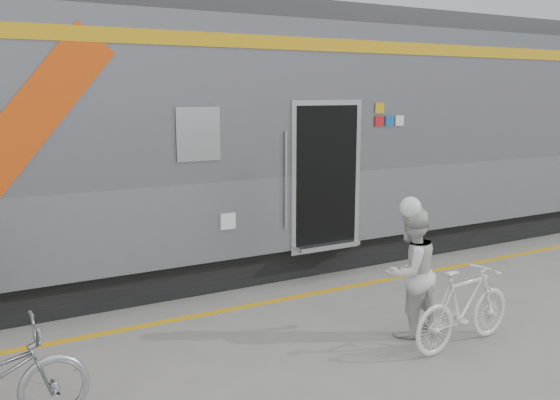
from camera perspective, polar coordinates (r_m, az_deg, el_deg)
ground at (r=6.13m, az=4.00°, el=-16.70°), size 90.00×90.00×0.00m
train at (r=9.17m, az=-12.39°, el=5.51°), size 24.00×3.17×4.10m
safety_strip at (r=7.86m, az=-4.67°, el=-10.42°), size 24.00×0.12×0.01m
woman at (r=7.01m, az=12.44°, el=-6.82°), size 0.78×0.63×1.50m
bicycle_right at (r=6.92m, az=17.28°, el=-9.83°), size 1.54×0.57×0.91m
helmet_woman at (r=6.81m, az=12.72°, el=0.18°), size 0.24×0.24×0.24m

